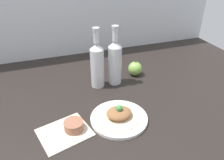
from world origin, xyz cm
name	(u,v)px	position (x,y,z in cm)	size (l,w,h in cm)	color
ground_plane	(108,101)	(0.00, 0.00, -2.00)	(180.00, 110.00, 4.00)	black
plate	(119,118)	(-0.52, -15.94, 0.82)	(22.32, 22.32, 1.54)	white
plated_food	(119,114)	(-0.52, -15.94, 2.89)	(16.33, 16.33, 5.61)	beige
cider_bottle_left	(97,64)	(-1.32, 11.20, 11.74)	(6.40, 6.40, 28.95)	silver
cider_bottle_right	(115,61)	(7.49, 11.20, 11.74)	(6.40, 6.40, 28.95)	silver
apple	(135,69)	(20.18, 15.08, 3.66)	(7.31, 7.31, 8.70)	#84B74C
napkin	(65,132)	(-21.79, -16.30, 0.40)	(20.93, 19.09, 0.80)	beige
dipping_bowl	(74,126)	(-18.18, -15.83, 1.90)	(7.17, 7.17, 3.81)	#996047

